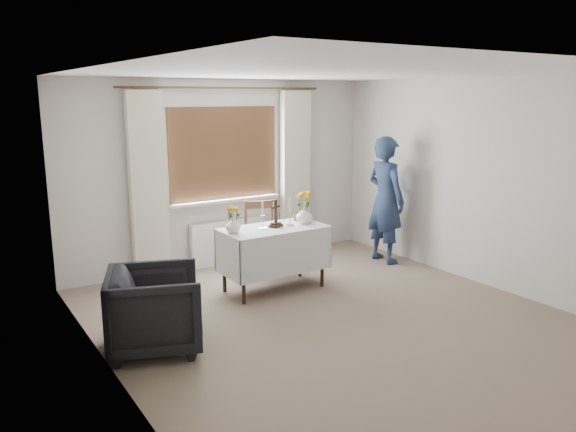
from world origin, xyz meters
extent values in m
plane|color=gray|center=(0.00, 0.00, 0.00)|extent=(5.00, 5.00, 0.00)
cube|color=white|center=(-0.03, 1.15, 0.38)|extent=(1.24, 0.64, 0.76)
imported|color=black|center=(-1.78, 0.36, 0.38)|extent=(1.06, 1.05, 0.76)
imported|color=navy|center=(1.88, 1.32, 0.87)|extent=(0.43, 0.65, 1.75)
cube|color=white|center=(0.00, 2.42, 0.30)|extent=(1.10, 0.10, 0.60)
imported|color=white|center=(-0.55, 1.18, 0.85)|extent=(0.23, 0.23, 0.18)
imported|color=white|center=(0.39, 1.14, 0.87)|extent=(0.26, 0.26, 0.21)
cylinder|color=brown|center=(0.47, 1.30, 0.80)|extent=(0.22, 0.22, 0.08)
camera|label=1|loc=(-3.37, -4.34, 2.29)|focal=35.00mm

